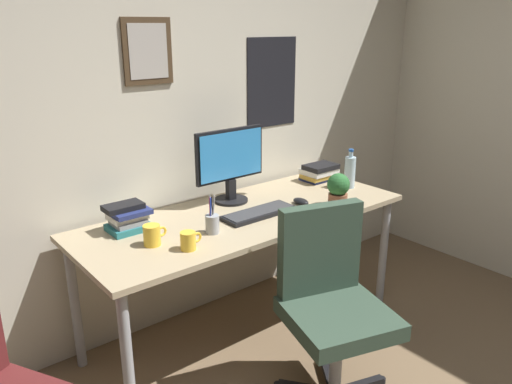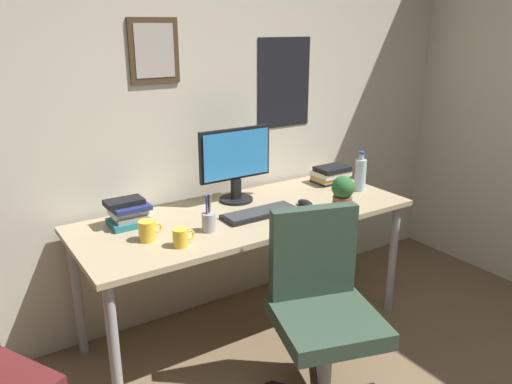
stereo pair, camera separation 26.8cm
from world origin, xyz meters
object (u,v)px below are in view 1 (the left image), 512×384
at_px(water_bottle, 350,172).
at_px(book_stack_right, 319,172).
at_px(pen_cup, 212,223).
at_px(keyboard, 259,213).
at_px(coffee_mug_near, 152,235).
at_px(office_chair, 331,297).
at_px(coffee_mug_far, 189,241).
at_px(potted_plant, 338,189).
at_px(book_stack_left, 128,218).
at_px(monitor, 230,162).
at_px(computer_mouse, 301,201).

height_order(water_bottle, book_stack_right, water_bottle).
bearing_deg(pen_cup, keyboard, 7.73).
xyz_separation_m(coffee_mug_near, pen_cup, (0.30, -0.06, 0.00)).
xyz_separation_m(keyboard, water_bottle, (0.77, 0.02, 0.09)).
relative_size(office_chair, coffee_mug_far, 8.56).
relative_size(water_bottle, book_stack_right, 1.12).
distance_m(office_chair, keyboard, 0.64).
xyz_separation_m(potted_plant, pen_cup, (-0.79, 0.13, -0.05)).
relative_size(potted_plant, book_stack_right, 0.86).
bearing_deg(book_stack_right, potted_plant, -123.81).
bearing_deg(coffee_mug_near, pen_cup, -11.14).
bearing_deg(water_bottle, book_stack_left, 170.31).
xyz_separation_m(monitor, book_stack_right, (0.71, -0.04, -0.18)).
bearing_deg(book_stack_right, coffee_mug_near, -170.32).
bearing_deg(monitor, computer_mouse, -46.97).
xyz_separation_m(coffee_mug_far, potted_plant, (0.98, -0.04, 0.06)).
bearing_deg(book_stack_right, monitor, 177.16).
bearing_deg(pen_cup, monitor, 42.59).
relative_size(pen_cup, book_stack_right, 0.88).
height_order(office_chair, book_stack_left, office_chair).
relative_size(office_chair, pen_cup, 4.75).
height_order(office_chair, monitor, monitor).
xyz_separation_m(monitor, pen_cup, (-0.36, -0.33, -0.19)).
bearing_deg(book_stack_left, coffee_mug_far, -73.94).
relative_size(keyboard, book_stack_right, 1.90).
bearing_deg(computer_mouse, pen_cup, -177.77).
distance_m(monitor, coffee_mug_near, 0.74).
height_order(coffee_mug_far, pen_cup, pen_cup).
bearing_deg(water_bottle, pen_cup, -176.77).
bearing_deg(book_stack_right, computer_mouse, -147.85).
relative_size(computer_mouse, book_stack_right, 0.49).
height_order(keyboard, book_stack_left, book_stack_left).
xyz_separation_m(monitor, keyboard, (-0.02, -0.28, -0.23)).
xyz_separation_m(computer_mouse, coffee_mug_near, (-0.94, 0.03, 0.03)).
relative_size(keyboard, book_stack_left, 1.99).
relative_size(keyboard, potted_plant, 2.21).
bearing_deg(keyboard, book_stack_left, 158.37).
relative_size(water_bottle, pen_cup, 1.26).
relative_size(monitor, pen_cup, 2.30).
bearing_deg(coffee_mug_far, book_stack_right, 16.94).
distance_m(water_bottle, book_stack_right, 0.24).
relative_size(coffee_mug_far, book_stack_right, 0.49).
bearing_deg(potted_plant, office_chair, -139.60).
bearing_deg(computer_mouse, book_stack_left, 163.62).
bearing_deg(pen_cup, water_bottle, 3.23).
xyz_separation_m(office_chair, water_bottle, (0.81, 0.61, 0.34)).
distance_m(computer_mouse, coffee_mug_near, 0.94).
height_order(keyboard, pen_cup, pen_cup).
bearing_deg(coffee_mug_near, computer_mouse, -2.10).
bearing_deg(office_chair, book_stack_right, 47.35).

